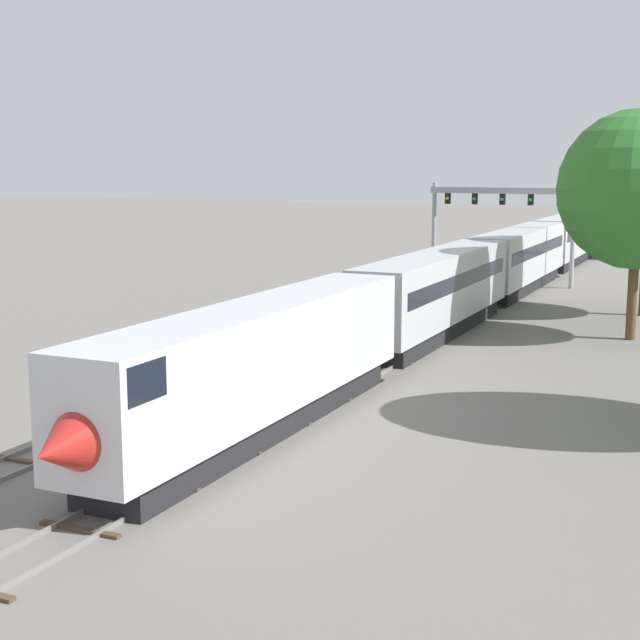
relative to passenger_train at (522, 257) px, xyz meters
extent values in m
plane|color=slate|center=(-2.00, -48.35, -2.61)|extent=(400.00, 400.00, 0.00)
cube|color=slate|center=(-0.72, 11.65, -2.53)|extent=(0.07, 200.00, 0.16)
cube|color=slate|center=(0.72, 11.65, -2.53)|extent=(0.07, 200.00, 0.16)
cube|color=#473828|center=(0.00, -54.35, -2.56)|extent=(2.60, 0.24, 0.10)
cube|color=#473828|center=(0.00, -50.35, -2.56)|extent=(2.60, 0.24, 0.10)
cube|color=#473828|center=(0.00, -46.35, -2.56)|extent=(2.60, 0.24, 0.10)
cube|color=#473828|center=(0.00, -42.35, -2.56)|extent=(2.60, 0.24, 0.10)
cube|color=#473828|center=(0.00, -38.35, -2.56)|extent=(2.60, 0.24, 0.10)
cube|color=#473828|center=(0.00, -34.35, -2.56)|extent=(2.60, 0.24, 0.10)
cube|color=#473828|center=(0.00, -30.35, -2.56)|extent=(2.60, 0.24, 0.10)
cube|color=#473828|center=(0.00, -26.35, -2.56)|extent=(2.60, 0.24, 0.10)
cube|color=#473828|center=(0.00, -22.35, -2.56)|extent=(2.60, 0.24, 0.10)
cube|color=#473828|center=(0.00, -18.35, -2.56)|extent=(2.60, 0.24, 0.10)
cube|color=#473828|center=(0.00, -14.35, -2.56)|extent=(2.60, 0.24, 0.10)
cube|color=#473828|center=(0.00, -10.35, -2.56)|extent=(2.60, 0.24, 0.10)
cube|color=#473828|center=(0.00, -6.35, -2.56)|extent=(2.60, 0.24, 0.10)
cube|color=#473828|center=(0.00, -2.35, -2.56)|extent=(2.60, 0.24, 0.10)
cube|color=#473828|center=(0.00, 1.65, -2.56)|extent=(2.60, 0.24, 0.10)
cube|color=#473828|center=(0.00, 5.65, -2.56)|extent=(2.60, 0.24, 0.10)
cube|color=#473828|center=(0.00, 9.65, -2.56)|extent=(2.60, 0.24, 0.10)
cube|color=#473828|center=(0.00, 13.65, -2.56)|extent=(2.60, 0.24, 0.10)
cube|color=#473828|center=(0.00, 17.65, -2.56)|extent=(2.60, 0.24, 0.10)
cube|color=#473828|center=(0.00, 21.65, -2.56)|extent=(2.60, 0.24, 0.10)
cube|color=#473828|center=(0.00, 25.65, -2.56)|extent=(2.60, 0.24, 0.10)
cube|color=#473828|center=(0.00, 29.65, -2.56)|extent=(2.60, 0.24, 0.10)
cube|color=#473828|center=(0.00, 33.65, -2.56)|extent=(2.60, 0.24, 0.10)
cube|color=#473828|center=(0.00, 37.65, -2.56)|extent=(2.60, 0.24, 0.10)
cube|color=#473828|center=(0.00, 41.65, -2.56)|extent=(2.60, 0.24, 0.10)
cube|color=#473828|center=(0.00, 45.65, -2.56)|extent=(2.60, 0.24, 0.10)
cube|color=#473828|center=(0.00, 49.65, -2.56)|extent=(2.60, 0.24, 0.10)
cube|color=#473828|center=(0.00, 53.65, -2.56)|extent=(2.60, 0.24, 0.10)
cube|color=#473828|center=(0.00, 57.65, -2.56)|extent=(2.60, 0.24, 0.10)
cube|color=#473828|center=(0.00, 61.65, -2.56)|extent=(2.60, 0.24, 0.10)
cube|color=#473828|center=(0.00, 65.65, -2.56)|extent=(2.60, 0.24, 0.10)
cube|color=#473828|center=(0.00, 69.65, -2.56)|extent=(2.60, 0.24, 0.10)
cube|color=#473828|center=(0.00, 73.65, -2.56)|extent=(2.60, 0.24, 0.10)
cube|color=#473828|center=(0.00, 77.65, -2.56)|extent=(2.60, 0.24, 0.10)
cube|color=#473828|center=(0.00, 81.65, -2.56)|extent=(2.60, 0.24, 0.10)
cube|color=#473828|center=(0.00, 85.65, -2.56)|extent=(2.60, 0.24, 0.10)
cube|color=#473828|center=(0.00, 89.65, -2.56)|extent=(2.60, 0.24, 0.10)
cube|color=slate|center=(-6.22, -8.35, -2.53)|extent=(0.07, 160.00, 0.16)
cube|color=slate|center=(-4.78, -8.35, -2.53)|extent=(0.07, 160.00, 0.16)
cube|color=#473828|center=(-5.50, -50.35, -2.56)|extent=(2.60, 0.24, 0.10)
cube|color=#473828|center=(-5.50, -46.35, -2.56)|extent=(2.60, 0.24, 0.10)
cube|color=#473828|center=(-5.50, -42.35, -2.56)|extent=(2.60, 0.24, 0.10)
cube|color=#473828|center=(-5.50, -38.35, -2.56)|extent=(2.60, 0.24, 0.10)
cube|color=#473828|center=(-5.50, -34.35, -2.56)|extent=(2.60, 0.24, 0.10)
cube|color=#473828|center=(-5.50, -30.35, -2.56)|extent=(2.60, 0.24, 0.10)
cube|color=#473828|center=(-5.50, -26.35, -2.56)|extent=(2.60, 0.24, 0.10)
cube|color=#473828|center=(-5.50, -22.35, -2.56)|extent=(2.60, 0.24, 0.10)
cube|color=#473828|center=(-5.50, -18.35, -2.56)|extent=(2.60, 0.24, 0.10)
cube|color=#473828|center=(-5.50, -14.35, -2.56)|extent=(2.60, 0.24, 0.10)
cube|color=#473828|center=(-5.50, -10.35, -2.56)|extent=(2.60, 0.24, 0.10)
cube|color=#473828|center=(-5.50, -6.35, -2.56)|extent=(2.60, 0.24, 0.10)
cube|color=#473828|center=(-5.50, -2.35, -2.56)|extent=(2.60, 0.24, 0.10)
cube|color=#473828|center=(-5.50, 1.65, -2.56)|extent=(2.60, 0.24, 0.10)
cube|color=#473828|center=(-5.50, 5.65, -2.56)|extent=(2.60, 0.24, 0.10)
cube|color=#473828|center=(-5.50, 9.65, -2.56)|extent=(2.60, 0.24, 0.10)
cube|color=#473828|center=(-5.50, 13.65, -2.56)|extent=(2.60, 0.24, 0.10)
cube|color=#473828|center=(-5.50, 17.65, -2.56)|extent=(2.60, 0.24, 0.10)
cube|color=#473828|center=(-5.50, 21.65, -2.56)|extent=(2.60, 0.24, 0.10)
cube|color=#473828|center=(-5.50, 25.65, -2.56)|extent=(2.60, 0.24, 0.10)
cube|color=#473828|center=(-5.50, 29.65, -2.56)|extent=(2.60, 0.24, 0.10)
cube|color=#473828|center=(-5.50, 33.65, -2.56)|extent=(2.60, 0.24, 0.10)
cube|color=#473828|center=(-5.50, 37.65, -2.56)|extent=(2.60, 0.24, 0.10)
cube|color=#473828|center=(-5.50, 41.65, -2.56)|extent=(2.60, 0.24, 0.10)
cube|color=#473828|center=(-5.50, 45.65, -2.56)|extent=(2.60, 0.24, 0.10)
cube|color=#473828|center=(-5.50, 49.65, -2.56)|extent=(2.60, 0.24, 0.10)
cube|color=#473828|center=(-5.50, 53.65, -2.56)|extent=(2.60, 0.24, 0.10)
cube|color=#473828|center=(-5.50, 57.65, -2.56)|extent=(2.60, 0.24, 0.10)
cube|color=#473828|center=(-5.50, 61.65, -2.56)|extent=(2.60, 0.24, 0.10)
cube|color=#473828|center=(-5.50, 65.65, -2.56)|extent=(2.60, 0.24, 0.10)
cube|color=#473828|center=(-5.50, 69.65, -2.56)|extent=(2.60, 0.24, 0.10)
cube|color=silver|center=(0.00, -43.98, 0.29)|extent=(3.00, 20.75, 3.80)
cone|color=#B2231E|center=(0.00, -54.55, -0.11)|extent=(2.88, 2.60, 2.88)
cube|color=black|center=(0.00, -53.15, 1.43)|extent=(3.04, 1.80, 1.10)
cube|color=black|center=(0.00, -43.98, -2.11)|extent=(2.52, 18.68, 1.00)
cube|color=#B7BABF|center=(0.00, -22.23, 0.29)|extent=(3.00, 20.75, 3.80)
cube|color=black|center=(0.00, -22.23, 0.69)|extent=(3.04, 19.09, 0.90)
cube|color=black|center=(0.00, -22.23, -2.11)|extent=(2.52, 18.68, 1.00)
cube|color=#B7BABF|center=(0.00, -0.48, 0.29)|extent=(3.00, 20.75, 3.80)
cube|color=black|center=(0.00, -0.48, 0.69)|extent=(3.04, 19.09, 0.90)
cube|color=black|center=(0.00, -0.48, -2.11)|extent=(2.52, 18.68, 1.00)
cube|color=#B7BABF|center=(0.00, 21.27, 0.29)|extent=(3.00, 20.75, 3.80)
cube|color=black|center=(0.00, 21.27, 0.69)|extent=(3.04, 19.09, 0.90)
cube|color=black|center=(0.00, 21.27, -2.11)|extent=(2.52, 18.68, 1.00)
cube|color=#B7BABF|center=(0.00, 43.02, 0.29)|extent=(3.00, 20.75, 3.80)
cube|color=black|center=(0.00, 43.02, 0.69)|extent=(3.04, 19.09, 0.90)
cube|color=black|center=(0.00, 43.02, -2.11)|extent=(2.52, 18.68, 1.00)
cylinder|color=#999BA0|center=(-8.00, 2.37, 1.54)|extent=(0.36, 0.36, 8.29)
cylinder|color=#999BA0|center=(3.50, 2.37, 1.54)|extent=(0.36, 0.36, 8.29)
cube|color=#999BA0|center=(-2.25, 2.37, 5.08)|extent=(12.10, 0.36, 0.50)
cube|color=black|center=(-6.85, 2.42, 4.38)|extent=(0.44, 0.32, 0.90)
sphere|color=yellow|center=(-6.85, 2.23, 4.38)|extent=(0.28, 0.28, 0.28)
cube|color=black|center=(-4.55, 2.42, 4.38)|extent=(0.44, 0.32, 0.90)
sphere|color=green|center=(-4.55, 2.23, 4.38)|extent=(0.28, 0.28, 0.28)
cube|color=black|center=(-2.25, 2.42, 4.38)|extent=(0.44, 0.32, 0.90)
sphere|color=green|center=(-2.25, 2.23, 4.38)|extent=(0.28, 0.28, 0.28)
cube|color=black|center=(0.05, 2.42, 4.38)|extent=(0.44, 0.32, 0.90)
sphere|color=green|center=(0.05, 2.23, 4.38)|extent=(0.28, 0.28, 0.28)
cube|color=black|center=(2.35, 2.42, 4.38)|extent=(0.44, 0.32, 0.90)
sphere|color=yellow|center=(2.35, 2.23, 4.38)|extent=(0.28, 0.28, 0.28)
cylinder|color=brown|center=(10.37, -18.82, 0.05)|extent=(0.56, 0.56, 5.33)
sphere|color=#2D6B28|center=(10.37, -18.82, 5.83)|extent=(8.88, 8.88, 8.88)
camera|label=1|loc=(15.87, -73.61, 7.22)|focal=52.62mm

